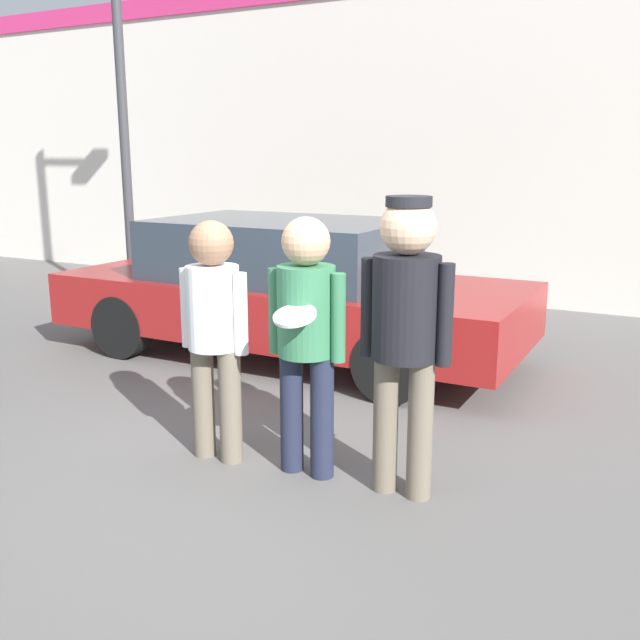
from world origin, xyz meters
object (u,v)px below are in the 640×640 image
Objects in this scene: person_middle_with_frisbee at (306,325)px; person_right at (406,318)px; person_left at (214,322)px; street_lamp at (134,19)px; parked_car_near at (287,288)px.

person_middle_with_frisbee is 0.92× the size of person_right.
person_right reaches higher than person_left.
street_lamp reaches higher than person_right.
street_lamp is at bearing 141.87° from person_middle_with_frisbee.
parked_car_near is at bearing 122.81° from person_middle_with_frisbee.
street_lamp is (-4.07, 3.20, 2.59)m from person_middle_with_frisbee.
person_middle_with_frisbee is at bearing -57.19° from parked_car_near.
street_lamp is (-4.72, 3.18, 2.48)m from person_right.
street_lamp is (-3.43, 3.27, 2.63)m from person_left.
person_middle_with_frisbee is at bearing 6.55° from person_left.
person_left is 2.61m from parked_car_near.
person_left is at bearing -175.96° from person_right.
person_left is at bearing -173.45° from person_middle_with_frisbee.
person_left is 0.65m from person_middle_with_frisbee.
person_right is at bearing 4.04° from person_left.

